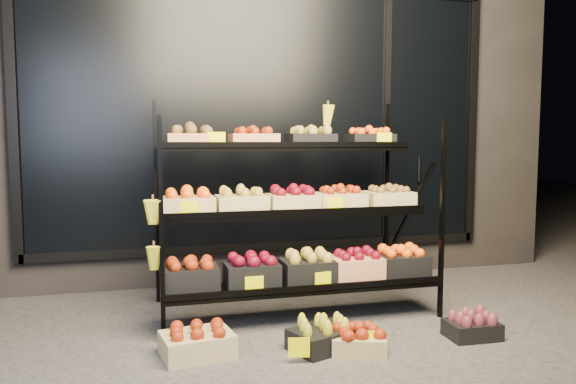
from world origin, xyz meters
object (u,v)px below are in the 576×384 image
object	(u,v)px
floor_crate_left	(197,341)
floor_crate_midright	(359,340)
display_rack	(293,212)
floor_crate_midleft	(323,335)

from	to	relation	value
floor_crate_left	floor_crate_midright	distance (m)	1.01
display_rack	floor_crate_midright	world-z (taller)	display_rack
floor_crate_left	floor_crate_midleft	size ratio (longest dim) A/B	1.00
display_rack	floor_crate_midright	bearing A→B (deg)	-79.56
floor_crate_midright	floor_crate_midleft	bearing A→B (deg)	170.63
display_rack	floor_crate_midleft	distance (m)	1.07
floor_crate_midleft	floor_crate_midright	xyz separation A→B (m)	(0.20, -0.11, -0.01)
display_rack	floor_crate_left	xyz separation A→B (m)	(-0.82, -0.72, -0.69)
display_rack	floor_crate_midleft	xyz separation A→B (m)	(-0.03, -0.81, -0.69)
display_rack	floor_crate_midleft	size ratio (longest dim) A/B	4.61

